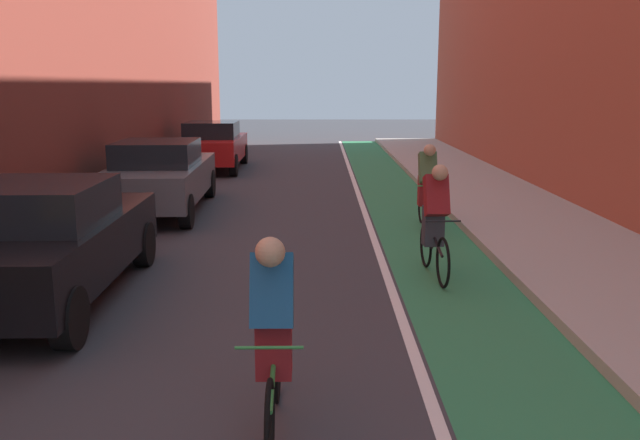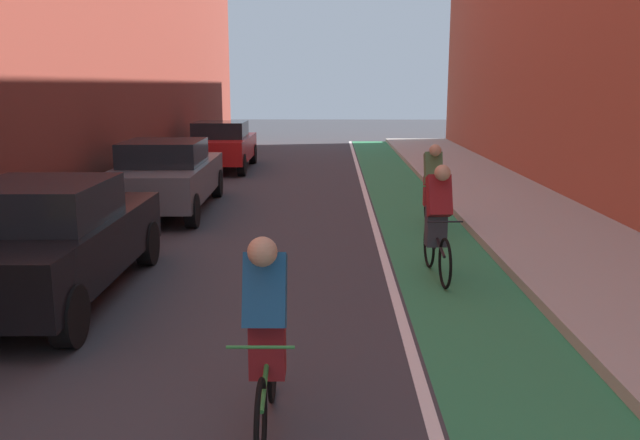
{
  "view_description": "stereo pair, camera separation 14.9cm",
  "coord_description": "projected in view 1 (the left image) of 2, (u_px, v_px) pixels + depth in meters",
  "views": [
    {
      "loc": [
        0.9,
        3.02,
        2.68
      ],
      "look_at": [
        0.91,
        10.06,
        1.25
      ],
      "focal_mm": 37.41,
      "sensor_mm": 36.0,
      "label": 1
    },
    {
      "loc": [
        1.05,
        3.02,
        2.68
      ],
      "look_at": [
        0.91,
        10.06,
        1.25
      ],
      "focal_mm": 37.41,
      "sensor_mm": 36.0,
      "label": 2
    }
  ],
  "objects": [
    {
      "name": "cyclist_far",
      "position": [
        426.0,
        186.0,
        12.47
      ],
      "size": [
        0.48,
        1.72,
        1.62
      ],
      "color": "black",
      "rests_on": "ground"
    },
    {
      "name": "parked_sedan_gray",
      "position": [
        159.0,
        175.0,
        14.15
      ],
      "size": [
        2.01,
        4.73,
        1.53
      ],
      "color": "#595B60",
      "rests_on": "ground"
    },
    {
      "name": "sidewalk_right",
      "position": [
        517.0,
        213.0,
        13.77
      ],
      "size": [
        2.87,
        37.08,
        0.14
      ],
      "primitive_type": "cube",
      "color": "#A8A59E",
      "rests_on": "ground"
    },
    {
      "name": "ground_plane",
      "position": [
        268.0,
        238.0,
        11.82
      ],
      "size": [
        81.57,
        81.57,
        0.0
      ],
      "primitive_type": "plane",
      "color": "#38383D"
    },
    {
      "name": "cyclist_trailing",
      "position": [
        434.0,
        221.0,
        9.33
      ],
      "size": [
        0.48,
        1.74,
        1.62
      ],
      "color": "black",
      "rests_on": "ground"
    },
    {
      "name": "parked_sedan_red",
      "position": [
        212.0,
        145.0,
        21.17
      ],
      "size": [
        1.91,
        4.34,
        1.53
      ],
      "color": "red",
      "rests_on": "ground"
    },
    {
      "name": "bike_lane_paint",
      "position": [
        409.0,
        216.0,
        13.78
      ],
      "size": [
        1.6,
        37.08,
        0.0
      ],
      "primitive_type": "cube",
      "color": "#2D8451",
      "rests_on": "ground"
    },
    {
      "name": "lane_divider_stripe",
      "position": [
        365.0,
        216.0,
        13.78
      ],
      "size": [
        0.12,
        37.08,
        0.0
      ],
      "primitive_type": "cube",
      "color": "white",
      "rests_on": "ground"
    },
    {
      "name": "cyclist_mid",
      "position": [
        272.0,
        334.0,
        5.1
      ],
      "size": [
        0.48,
        1.71,
        1.61
      ],
      "color": "black",
      "rests_on": "ground"
    },
    {
      "name": "parked_sedan_black",
      "position": [
        44.0,
        241.0,
        8.25
      ],
      "size": [
        1.9,
        4.36,
        1.53
      ],
      "color": "black",
      "rests_on": "ground"
    }
  ]
}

